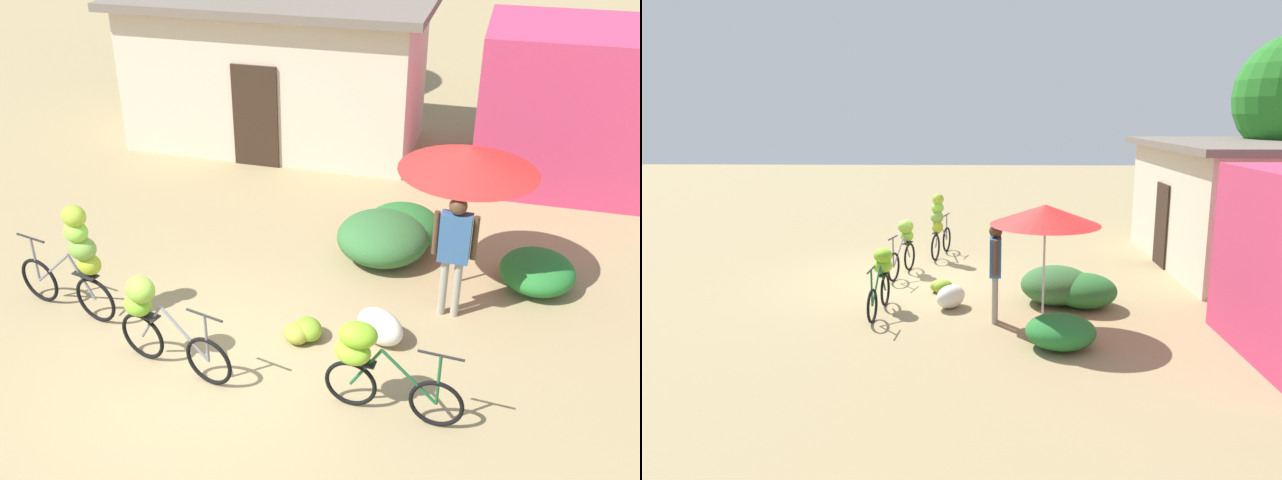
% 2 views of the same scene
% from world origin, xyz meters
% --- Properties ---
extents(ground_plane, '(60.00, 60.00, 0.00)m').
position_xyz_m(ground_plane, '(0.00, 0.00, 0.00)').
color(ground_plane, '#9D885E').
extents(building_low, '(6.24, 3.26, 3.00)m').
position_xyz_m(building_low, '(-1.50, 7.42, 1.52)').
color(building_low, beige).
rests_on(building_low, ground).
extents(hedge_bush_front_left, '(1.40, 1.40, 0.72)m').
position_xyz_m(hedge_bush_front_left, '(1.56, 3.13, 0.36)').
color(hedge_bush_front_left, '#336934').
rests_on(hedge_bush_front_left, ground).
extents(hedge_bush_front_right, '(1.21, 1.23, 0.64)m').
position_xyz_m(hedge_bush_front_right, '(1.78, 3.64, 0.32)').
color(hedge_bush_front_right, '#2A6F2F').
rests_on(hedge_bush_front_right, ground).
extents(hedge_bush_mid, '(1.07, 1.13, 0.52)m').
position_xyz_m(hedge_bush_mid, '(3.86, 2.92, 0.26)').
color(hedge_bush_mid, '#26732E').
rests_on(hedge_bush_mid, ground).
extents(market_umbrella, '(1.91, 1.91, 2.13)m').
position_xyz_m(market_umbrella, '(2.74, 2.75, 1.95)').
color(market_umbrella, beige).
rests_on(market_umbrella, ground).
extents(bicycle_leftmost, '(1.66, 0.49, 1.68)m').
position_xyz_m(bicycle_leftmost, '(-2.03, 0.59, 0.95)').
color(bicycle_leftmost, black).
rests_on(bicycle_leftmost, ground).
extents(bicycle_near_pile, '(1.62, 0.52, 1.23)m').
position_xyz_m(bicycle_near_pile, '(-0.61, -0.11, 0.73)').
color(bicycle_near_pile, black).
rests_on(bicycle_near_pile, ground).
extents(bicycle_center_loaded, '(1.60, 0.48, 1.15)m').
position_xyz_m(bicycle_center_loaded, '(2.02, -0.22, 0.72)').
color(bicycle_center_loaded, black).
rests_on(bicycle_center_loaded, ground).
extents(banana_pile_on_ground, '(0.64, 0.62, 0.29)m').
position_xyz_m(banana_pile_on_ground, '(0.96, 0.84, 0.14)').
color(banana_pile_on_ground, olive).
rests_on(banana_pile_on_ground, ground).
extents(produce_sack, '(0.83, 0.75, 0.44)m').
position_xyz_m(produce_sack, '(1.92, 1.08, 0.22)').
color(produce_sack, silver).
rests_on(produce_sack, ground).
extents(person_vendor, '(0.58, 0.23, 1.77)m').
position_xyz_m(person_vendor, '(2.71, 1.90, 1.09)').
color(person_vendor, gray).
rests_on(person_vendor, ground).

